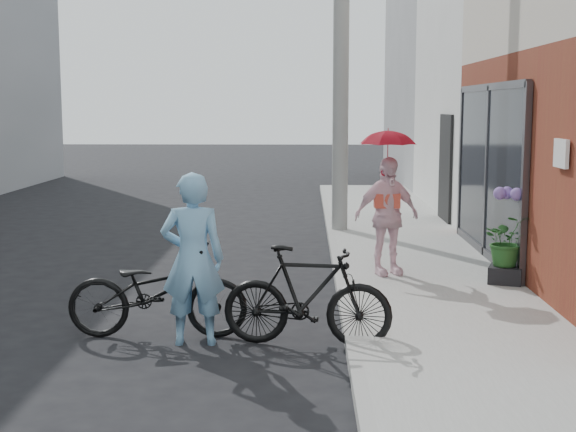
{
  "coord_description": "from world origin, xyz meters",
  "views": [
    {
      "loc": [
        0.51,
        -8.22,
        2.31
      ],
      "look_at": [
        0.3,
        0.58,
        1.1
      ],
      "focal_mm": 50.0,
      "sensor_mm": 36.0,
      "label": 1
    }
  ],
  "objects_px": {
    "officer": "(193,259)",
    "kimono_woman": "(387,216)",
    "bike_left": "(158,291)",
    "bike_right": "(307,296)",
    "utility_pole": "(341,37)",
    "planter": "(506,274)"
  },
  "relations": [
    {
      "from": "planter",
      "to": "officer",
      "type": "bearing_deg",
      "value": -147.66
    },
    {
      "from": "utility_pole",
      "to": "planter",
      "type": "xyz_separation_m",
      "value": [
        1.9,
        -4.36,
        -3.27
      ]
    },
    {
      "from": "utility_pole",
      "to": "kimono_woman",
      "type": "bearing_deg",
      "value": -83.38
    },
    {
      "from": "kimono_woman",
      "to": "utility_pole",
      "type": "bearing_deg",
      "value": 75.05
    },
    {
      "from": "bike_right",
      "to": "planter",
      "type": "bearing_deg",
      "value": -39.92
    },
    {
      "from": "bike_left",
      "to": "bike_right",
      "type": "xyz_separation_m",
      "value": [
        1.5,
        -0.26,
        0.02
      ]
    },
    {
      "from": "officer",
      "to": "bike_left",
      "type": "distance_m",
      "value": 0.58
    },
    {
      "from": "utility_pole",
      "to": "bike_right",
      "type": "distance_m",
      "value": 7.34
    },
    {
      "from": "bike_right",
      "to": "officer",
      "type": "bearing_deg",
      "value": 95.16
    },
    {
      "from": "utility_pole",
      "to": "officer",
      "type": "height_order",
      "value": "utility_pole"
    },
    {
      "from": "utility_pole",
      "to": "bike_right",
      "type": "xyz_separation_m",
      "value": [
        -0.58,
        -6.67,
        -3.01
      ]
    },
    {
      "from": "bike_left",
      "to": "planter",
      "type": "relative_size",
      "value": 4.46
    },
    {
      "from": "officer",
      "to": "bike_right",
      "type": "bearing_deg",
      "value": 173.38
    },
    {
      "from": "utility_pole",
      "to": "officer",
      "type": "bearing_deg",
      "value": -104.3
    },
    {
      "from": "kimono_woman",
      "to": "bike_right",
      "type": "bearing_deg",
      "value": -131.86
    },
    {
      "from": "utility_pole",
      "to": "bike_left",
      "type": "relative_size",
      "value": 3.9
    },
    {
      "from": "bike_left",
      "to": "planter",
      "type": "distance_m",
      "value": 4.49
    },
    {
      "from": "bike_left",
      "to": "bike_right",
      "type": "height_order",
      "value": "bike_right"
    },
    {
      "from": "bike_right",
      "to": "kimono_woman",
      "type": "distance_m",
      "value": 3.01
    },
    {
      "from": "officer",
      "to": "kimono_woman",
      "type": "distance_m",
      "value": 3.49
    },
    {
      "from": "utility_pole",
      "to": "bike_left",
      "type": "xyz_separation_m",
      "value": [
        -2.08,
        -6.41,
        -3.03
      ]
    },
    {
      "from": "officer",
      "to": "bike_left",
      "type": "bearing_deg",
      "value": -34.24
    }
  ]
}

